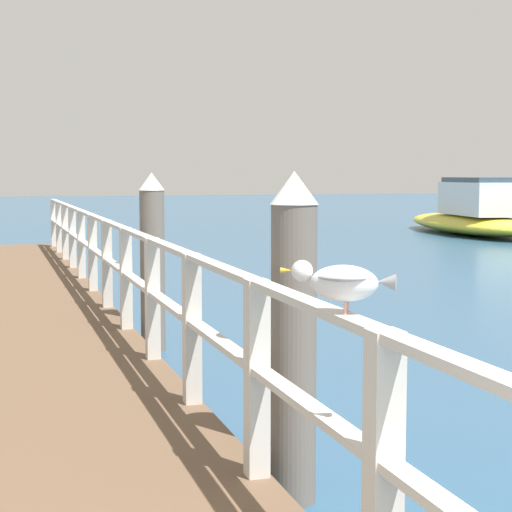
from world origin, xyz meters
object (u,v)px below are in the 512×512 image
object	(u,v)px
dock_piling_near	(294,337)
dock_piling_far	(152,261)
boat_0	(474,215)
seagull_foreground	(342,281)

from	to	relation	value
dock_piling_near	dock_piling_far	distance (m)	4.73
dock_piling_far	boat_0	distance (m)	20.82
dock_piling_near	boat_0	distance (m)	24.55
seagull_foreground	boat_0	xyz separation A→B (m)	(14.22, 21.92, -0.95)
dock_piling_far	seagull_foreground	size ratio (longest dim) A/B	4.81
boat_0	seagull_foreground	bearing A→B (deg)	64.46
dock_piling_far	boat_0	xyz separation A→B (m)	(13.84, 15.55, -0.39)
dock_piling_near	dock_piling_far	bearing A→B (deg)	90.00
seagull_foreground	boat_0	world-z (taller)	boat_0
dock_piling_near	seagull_foreground	distance (m)	1.77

